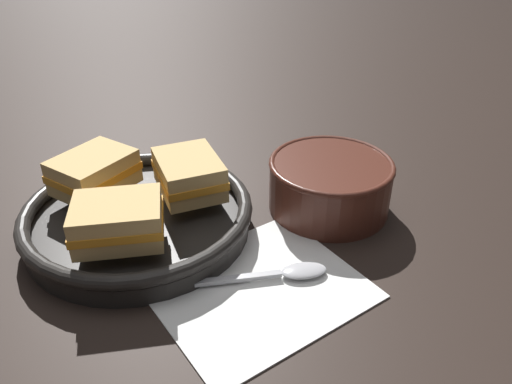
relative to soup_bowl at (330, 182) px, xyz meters
name	(u,v)px	position (x,y,z in m)	size (l,w,h in m)	color
ground_plane	(251,235)	(-0.12, 0.03, -0.04)	(4.00, 4.00, 0.00)	black
napkin	(258,287)	(-0.18, -0.04, -0.04)	(0.25, 0.22, 0.00)	white
soup_bowl	(330,182)	(0.00, 0.00, 0.00)	(0.16, 0.16, 0.07)	#4C2319
spoon	(284,273)	(-0.15, -0.05, -0.03)	(0.14, 0.11, 0.01)	#B7B7BC
skillet	(139,217)	(-0.21, 0.14, -0.02)	(0.29, 0.29, 0.04)	black
sandwich_near_left	(118,221)	(-0.26, 0.09, 0.02)	(0.12, 0.12, 0.05)	#DBB26B
sandwich_near_right	(189,174)	(-0.14, 0.12, 0.02)	(0.11, 0.12, 0.05)	#DBB26B
sandwich_far_left	(94,172)	(-0.22, 0.21, 0.02)	(0.11, 0.09, 0.05)	#DBB26B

